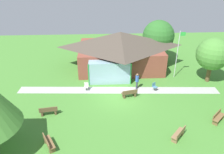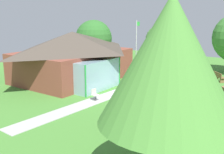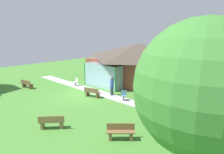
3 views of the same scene
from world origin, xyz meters
TOP-DOWN VIEW (x-y plane):
  - ground_plane at (0.00, 0.00)m, footprint 44.00×44.00m
  - pavilion at (0.63, 7.21)m, footprint 10.79×8.73m
  - footpath at (0.00, 1.42)m, footprint 20.29×2.51m
  - flagpole at (6.63, 4.08)m, footprint 0.64×0.08m
  - bench_mid_left at (-6.23, -2.33)m, footprint 1.55×0.67m
  - bench_rear_near_path at (0.98, 0.09)m, footprint 1.56×0.75m
  - bench_lawn_far_right at (7.68, -3.98)m, footprint 1.41×1.33m
  - bench_front_left at (-5.47, -6.12)m, footprint 1.10×1.53m
  - bench_front_right at (3.86, -5.75)m, footprint 1.34×1.40m
  - patio_chair_west at (-3.24, 1.60)m, footprint 0.51×0.51m
  - patio_chair_lawn_spare at (3.67, 1.20)m, footprint 0.61×0.61m
  - visitor_on_path at (1.93, 1.65)m, footprint 0.34×0.34m
  - tree_east_hedge at (9.95, 2.92)m, footprint 3.41×3.41m
  - tree_behind_pavilion_right at (5.66, 8.89)m, footprint 3.98×3.98m

SIDE VIEW (x-z plane):
  - ground_plane at x=0.00m, z-range 0.00..0.00m
  - footpath at x=0.00m, z-range 0.00..0.03m
  - bench_mid_left at x=-6.23m, z-range -0.02..0.82m
  - bench_rear_near_path at x=0.98m, z-range -0.02..0.82m
  - bench_lawn_far_right at x=7.68m, z-range -0.02..0.82m
  - bench_front_left at x=-5.47m, z-range -0.02..0.82m
  - bench_front_right at x=3.86m, z-range -0.02..0.82m
  - patio_chair_west at x=-3.24m, z-range -0.01..0.85m
  - patio_chair_lawn_spare at x=3.67m, z-range -0.01..0.85m
  - visitor_on_path at x=1.93m, z-range 0.15..1.89m
  - pavilion at x=0.63m, z-range 0.08..4.50m
  - flagpole at x=6.63m, z-range 0.29..5.65m
  - tree_east_hedge at x=9.95m, z-range 0.72..5.61m
  - tree_behind_pavilion_right at x=5.66m, z-range 0.68..6.06m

